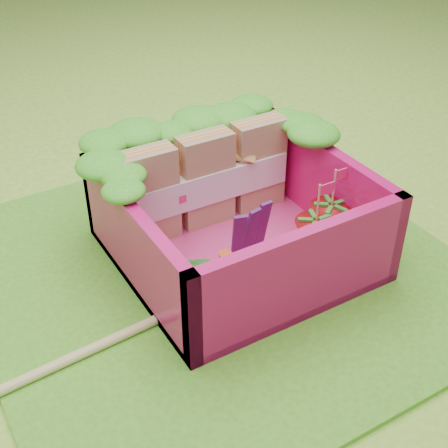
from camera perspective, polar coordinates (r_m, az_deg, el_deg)
The scene contains 13 objects.
ground at distance 3.59m, azimuth -0.88°, elevation -4.27°, with size 14.00×14.00×0.00m, color #76BC35.
placemat at distance 3.58m, azimuth -0.88°, elevation -4.08°, with size 2.60×2.60×0.03m, color #5BAD27.
bento_floor at distance 3.64m, azimuth 1.09°, elevation -2.53°, with size 1.30×1.30×0.05m, color #DE3880.
bento_box at distance 3.50m, azimuth 1.14°, elevation 0.72°, with size 1.30×1.30×0.55m.
lettuce_ruffle at distance 3.66m, azimuth -2.44°, elevation 8.35°, with size 1.43×0.77×0.11m.
sandwich_stack at distance 3.72m, azimuth -1.60°, elevation 4.08°, with size 1.07×0.18×0.58m.
broccoli at distance 3.12m, azimuth -2.60°, elevation -5.08°, with size 0.33×0.33×0.26m.
carrot_sticks at distance 3.22m, azimuth 0.19°, elevation -4.97°, with size 0.10×0.13×0.26m.
purple_wedges at distance 3.41m, azimuth 2.38°, elevation -0.98°, with size 0.24×0.07×0.38m.
strawberry_left at distance 3.53m, azimuth 8.28°, elevation -1.30°, with size 0.24×0.24×0.48m.
strawberry_right at distance 3.66m, azimuth 9.64°, elevation 0.07°, with size 0.25×0.25×0.49m.
snap_peas at distance 3.75m, azimuth 9.02°, elevation -0.89°, with size 0.32×0.45×0.05m.
chopsticks at distance 3.10m, azimuth -14.87°, elevation -12.26°, with size 2.30×0.22×0.04m.
Camera 1 is at (-1.38, -2.42, 2.27)m, focal length 50.00 mm.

